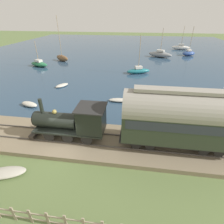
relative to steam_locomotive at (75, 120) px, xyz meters
The scene contains 17 objects.
ground_plane 2.51m from the steam_locomotive, 146.65° to the left, with size 200.00×200.00×0.00m, color #607542.
harbor_water 42.85m from the steam_locomotive, ahead, with size 80.00×80.00×0.01m.
rail_embankment 2.08m from the steam_locomotive, 90.00° to the left, with size 4.98×56.00×0.50m.
steam_locomotive is the anchor object (origin of this frame).
passenger_coach 8.14m from the steam_locomotive, 90.00° to the right, with size 2.61×8.69×4.83m.
sailboat_green 27.45m from the steam_locomotive, 34.54° to the left, with size 3.02×4.62×5.02m.
sailboat_brown 30.57m from the steam_locomotive, 24.40° to the left, with size 3.13×4.02×9.39m.
sailboat_gray 36.58m from the steam_locomotive, 16.29° to the right, with size 3.79×6.07×6.69m.
sailboat_teal 21.24m from the steam_locomotive, 13.66° to the right, with size 2.75×4.56×6.56m.
sailboat_white 50.00m from the steam_locomotive, 20.55° to the right, with size 2.30×5.52×6.48m.
sailboat_blue 42.02m from the steam_locomotive, 25.08° to the right, with size 2.73×3.74×6.91m.
rowboat_near_shore 9.71m from the steam_locomotive, 54.28° to the left, with size 1.57×2.47×0.50m.
rowboat_off_pier 9.05m from the steam_locomotive, 19.23° to the right, with size 1.09×2.91×0.39m.
rowboat_far_out 13.98m from the steam_locomotive, 27.56° to the left, with size 2.34×2.00×0.36m.
rowboat_mid_harbor 13.70m from the steam_locomotive, 39.10° to the right, with size 1.99×1.87×0.34m.
beached_dinghy 6.00m from the steam_locomotive, 138.36° to the left, with size 1.88×3.00×0.44m.
picket_fence 7.13m from the steam_locomotive, behind, with size 0.06×20.14×1.11m.
Camera 1 is at (-10.36, -5.42, 9.76)m, focal length 28.00 mm.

